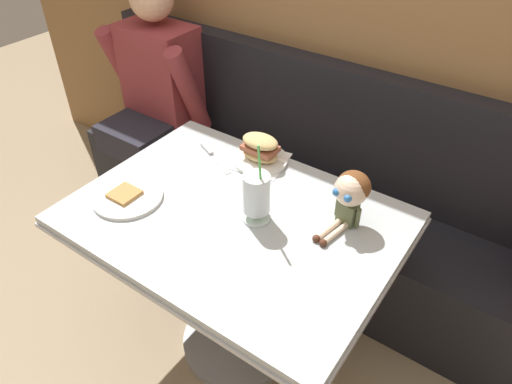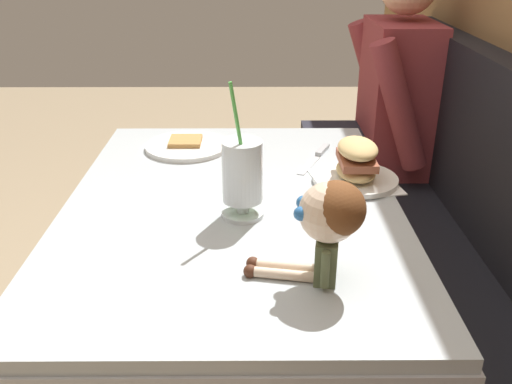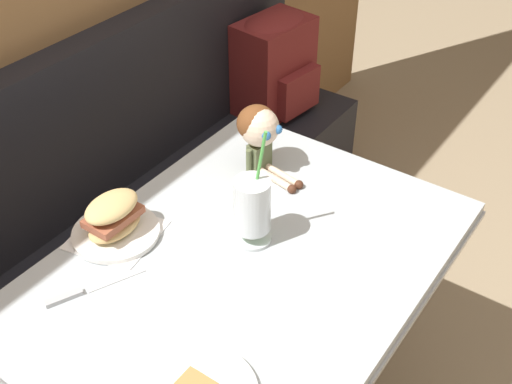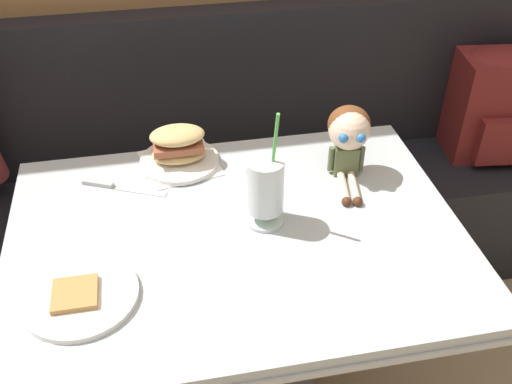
{
  "view_description": "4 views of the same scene",
  "coord_description": "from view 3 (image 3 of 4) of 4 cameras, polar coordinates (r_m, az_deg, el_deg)",
  "views": [
    {
      "loc": [
        0.76,
        -0.77,
        1.8
      ],
      "look_at": [
        0.06,
        0.22,
        0.84
      ],
      "focal_mm": 33.12,
      "sensor_mm": 36.0,
      "label": 1
    },
    {
      "loc": [
        1.19,
        0.23,
        1.32
      ],
      "look_at": [
        0.09,
        0.24,
        0.8
      ],
      "focal_mm": 38.67,
      "sensor_mm": 36.0,
      "label": 2
    },
    {
      "loc": [
        -0.9,
        -0.49,
        1.83
      ],
      "look_at": [
        0.13,
        0.23,
        0.85
      ],
      "focal_mm": 45.64,
      "sensor_mm": 36.0,
      "label": 3
    },
    {
      "loc": [
        -0.16,
        -0.89,
        1.69
      ],
      "look_at": [
        0.06,
        0.24,
        0.81
      ],
      "focal_mm": 41.64,
      "sensor_mm": 36.0,
      "label": 4
    }
  ],
  "objects": [
    {
      "name": "diner_table",
      "position": [
        1.71,
        -1.05,
        -10.79
      ],
      "size": [
        1.11,
        0.81,
        0.74
      ],
      "color": "#B2BCC1",
      "rests_on": "ground"
    },
    {
      "name": "sandwich_plate",
      "position": [
        1.64,
        -12.34,
        -2.52
      ],
      "size": [
        0.23,
        0.23,
        0.12
      ],
      "color": "white",
      "rests_on": "diner_table"
    },
    {
      "name": "milkshake_glass",
      "position": [
        1.56,
        -0.33,
        -1.43
      ],
      "size": [
        0.1,
        0.1,
        0.32
      ],
      "color": "silver",
      "rests_on": "diner_table"
    },
    {
      "name": "backpack",
      "position": [
        2.61,
        1.69,
        11.27
      ],
      "size": [
        0.32,
        0.28,
        0.41
      ],
      "color": "maroon",
      "rests_on": "booth_bench"
    },
    {
      "name": "butter_knife",
      "position": [
        1.54,
        -15.27,
        -8.5
      ],
      "size": [
        0.22,
        0.11,
        0.01
      ],
      "color": "silver",
      "rests_on": "diner_table"
    },
    {
      "name": "seated_doll",
      "position": [
        1.79,
        0.3,
        5.42
      ],
      "size": [
        0.13,
        0.23,
        0.2
      ],
      "color": "#5B6642",
      "rests_on": "diner_table"
    },
    {
      "name": "booth_bench",
      "position": [
        2.19,
        -14.54,
        -7.05
      ],
      "size": [
        2.6,
        0.48,
        1.0
      ],
      "color": "black",
      "rests_on": "ground"
    }
  ]
}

